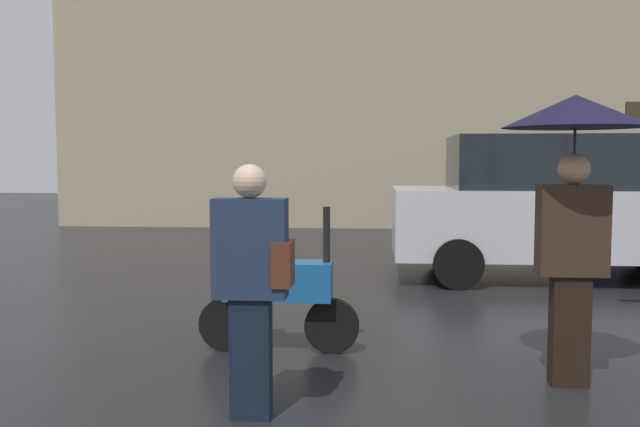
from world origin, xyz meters
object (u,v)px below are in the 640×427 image
at_px(pedestrian_with_umbrella, 574,158).
at_px(pedestrian_with_bag, 253,275).
at_px(parked_scooter, 273,287).
at_px(parked_car_left, 556,207).

distance_m(pedestrian_with_umbrella, pedestrian_with_bag, 2.41).
relative_size(pedestrian_with_umbrella, parked_scooter, 1.53).
bearing_deg(pedestrian_with_umbrella, pedestrian_with_bag, -133.03).
bearing_deg(parked_car_left, parked_scooter, -137.93).
relative_size(pedestrian_with_bag, parked_car_left, 0.35).
bearing_deg(parked_scooter, pedestrian_with_umbrella, -32.58).
relative_size(pedestrian_with_umbrella, parked_car_left, 0.46).
bearing_deg(pedestrian_with_bag, parked_car_left, -29.64).
bearing_deg(parked_scooter, parked_car_left, 34.04).
relative_size(pedestrian_with_bag, parked_scooter, 1.17).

